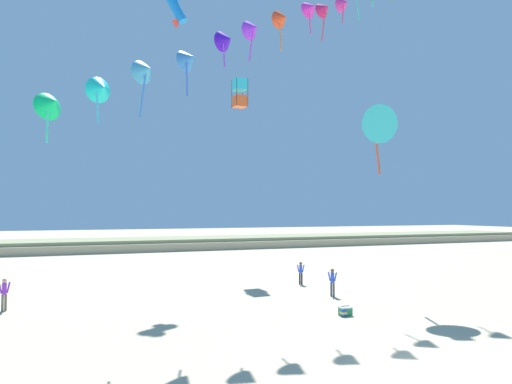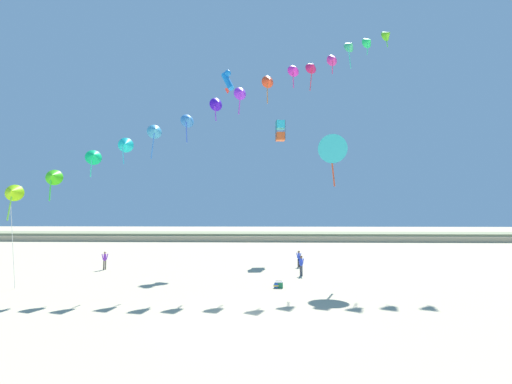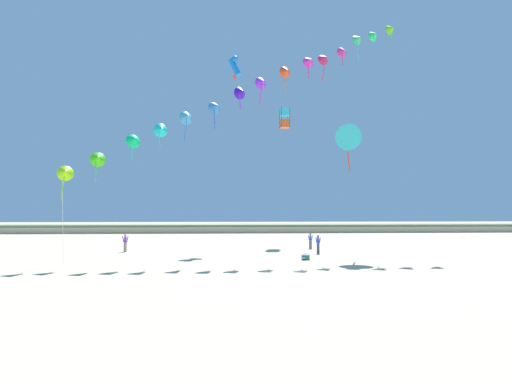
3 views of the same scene
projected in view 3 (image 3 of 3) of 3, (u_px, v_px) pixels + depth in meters
name	position (u px, v px, depth m)	size (l,w,h in m)	color
ground_plane	(301.00, 276.00, 22.94)	(240.00, 240.00, 0.00)	#C1B28E
dune_ridge	(253.00, 228.00, 72.74)	(120.00, 10.36, 1.42)	tan
person_near_left	(318.00, 243.00, 35.05)	(0.45, 0.46, 1.62)	#474C56
person_near_right	(125.00, 242.00, 36.45)	(0.56, 0.29, 1.63)	#726656
person_mid_center	(310.00, 240.00, 39.61)	(0.50, 0.34, 1.54)	black
kite_banner_string	(264.00, 83.00, 35.78)	(30.40, 14.97, 24.42)	#9AEB12
large_kite_low_lead	(348.00, 137.00, 34.56)	(2.42, 1.42, 4.18)	#34CCD2
large_kite_mid_trail	(235.00, 67.00, 45.84)	(1.79, 1.43, 2.81)	#167FE8
large_kite_high_solo	(285.00, 118.00, 49.07)	(1.18, 1.18, 2.44)	orange
beach_cooler	(306.00, 257.00, 30.42)	(0.58, 0.41, 0.46)	#23844C
beach_ball	(304.00, 258.00, 30.26)	(0.36, 0.36, 0.36)	blue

